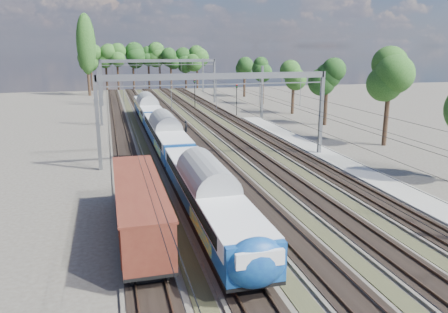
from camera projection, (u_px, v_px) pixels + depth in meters
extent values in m
cube|color=#47423A|center=(122.00, 137.00, 56.61)|extent=(3.00, 130.00, 0.15)
cube|color=black|center=(122.00, 137.00, 56.59)|extent=(2.50, 130.00, 0.06)
cube|color=#473326|center=(116.00, 136.00, 56.38)|extent=(0.08, 130.00, 0.14)
cube|color=#473326|center=(127.00, 135.00, 56.74)|extent=(0.08, 130.00, 0.14)
cube|color=#47423A|center=(156.00, 135.00, 57.74)|extent=(3.00, 130.00, 0.15)
cube|color=black|center=(156.00, 135.00, 57.71)|extent=(2.50, 130.00, 0.06)
cube|color=#473326|center=(151.00, 134.00, 57.51)|extent=(0.08, 130.00, 0.14)
cube|color=#473326|center=(162.00, 134.00, 57.87)|extent=(0.08, 130.00, 0.14)
cube|color=#47423A|center=(190.00, 134.00, 58.86)|extent=(3.00, 130.00, 0.15)
cube|color=black|center=(190.00, 133.00, 58.84)|extent=(2.50, 130.00, 0.06)
cube|color=#473326|center=(185.00, 133.00, 58.63)|extent=(0.08, 130.00, 0.14)
cube|color=#473326|center=(195.00, 132.00, 58.99)|extent=(0.08, 130.00, 0.14)
cube|color=#47423A|center=(222.00, 132.00, 59.99)|extent=(3.00, 130.00, 0.15)
cube|color=black|center=(222.00, 131.00, 59.96)|extent=(2.50, 130.00, 0.06)
cube|color=#473326|center=(217.00, 131.00, 59.76)|extent=(0.08, 130.00, 0.14)
cube|color=#473326|center=(227.00, 130.00, 60.12)|extent=(0.08, 130.00, 0.14)
cube|color=#47423A|center=(253.00, 131.00, 61.11)|extent=(3.00, 130.00, 0.15)
cube|color=black|center=(253.00, 130.00, 61.09)|extent=(2.50, 130.00, 0.06)
cube|color=#473326|center=(248.00, 129.00, 60.88)|extent=(0.08, 130.00, 0.14)
cube|color=#473326|center=(258.00, 129.00, 61.24)|extent=(0.08, 130.00, 0.14)
cube|color=#333321|center=(139.00, 137.00, 57.19)|extent=(1.10, 130.00, 0.05)
cube|color=#333321|center=(173.00, 135.00, 58.31)|extent=(1.10, 130.00, 0.05)
cube|color=#333321|center=(206.00, 133.00, 59.43)|extent=(1.10, 130.00, 0.05)
cube|color=#333321|center=(238.00, 132.00, 60.56)|extent=(1.10, 130.00, 0.05)
cube|color=gray|center=(376.00, 179.00, 38.43)|extent=(3.00, 70.00, 0.30)
cube|color=slate|center=(98.00, 124.00, 40.85)|extent=(0.35, 0.35, 9.00)
cube|color=slate|center=(321.00, 114.00, 46.60)|extent=(0.35, 0.35, 9.00)
cube|color=slate|center=(217.00, 76.00, 42.69)|extent=(23.00, 0.35, 0.60)
cube|color=slate|center=(101.00, 83.00, 85.81)|extent=(0.35, 0.35, 9.00)
cube|color=slate|center=(214.00, 81.00, 91.55)|extent=(0.35, 0.35, 9.00)
cube|color=slate|center=(159.00, 61.00, 87.65)|extent=(23.00, 0.35, 0.60)
cube|color=slate|center=(100.00, 97.00, 64.33)|extent=(0.35, 0.35, 8.50)
cube|color=slate|center=(102.00, 77.00, 106.47)|extent=(0.35, 0.35, 8.50)
cube|color=slate|center=(262.00, 93.00, 70.65)|extent=(0.35, 0.35, 8.50)
cube|color=slate|center=(203.00, 75.00, 112.80)|extent=(0.35, 0.35, 8.50)
cylinder|color=black|center=(119.00, 95.00, 55.28)|extent=(0.03, 130.00, 0.03)
cylinder|color=black|center=(119.00, 87.00, 55.01)|extent=(0.03, 130.00, 0.03)
cylinder|color=black|center=(155.00, 94.00, 56.40)|extent=(0.03, 130.00, 0.03)
cylinder|color=black|center=(155.00, 86.00, 56.13)|extent=(0.03, 130.00, 0.03)
cylinder|color=black|center=(189.00, 93.00, 57.53)|extent=(0.03, 130.00, 0.03)
cylinder|color=black|center=(189.00, 85.00, 57.26)|extent=(0.03, 130.00, 0.03)
cylinder|color=black|center=(222.00, 93.00, 58.65)|extent=(0.03, 130.00, 0.03)
cylinder|color=black|center=(222.00, 84.00, 58.38)|extent=(0.03, 130.00, 0.03)
cylinder|color=black|center=(254.00, 92.00, 59.78)|extent=(0.03, 130.00, 0.03)
cylinder|color=black|center=(254.00, 84.00, 59.51)|extent=(0.03, 130.00, 0.03)
cylinder|color=black|center=(92.00, 78.00, 115.46)|extent=(0.56, 0.56, 6.70)
sphere|color=black|center=(90.00, 57.00, 114.14)|extent=(5.38, 5.38, 5.38)
cylinder|color=black|center=(109.00, 77.00, 117.60)|extent=(0.56, 0.56, 6.76)
sphere|color=black|center=(108.00, 57.00, 116.27)|extent=(4.52, 4.52, 4.52)
cylinder|color=black|center=(118.00, 80.00, 117.45)|extent=(0.56, 0.56, 5.57)
sphere|color=black|center=(117.00, 63.00, 116.36)|extent=(5.14, 5.14, 5.14)
cylinder|color=black|center=(136.00, 77.00, 119.22)|extent=(0.56, 0.56, 6.60)
sphere|color=black|center=(135.00, 57.00, 117.92)|extent=(4.59, 4.59, 4.59)
cylinder|color=black|center=(148.00, 76.00, 120.74)|extent=(0.56, 0.56, 7.10)
sphere|color=black|center=(147.00, 55.00, 119.35)|extent=(4.54, 4.54, 4.54)
cylinder|color=black|center=(158.00, 75.00, 120.04)|extent=(0.56, 0.56, 7.42)
sphere|color=black|center=(158.00, 53.00, 118.58)|extent=(4.42, 4.42, 4.42)
cylinder|color=black|center=(169.00, 77.00, 124.28)|extent=(0.56, 0.56, 5.80)
sphere|color=black|center=(169.00, 61.00, 123.14)|extent=(5.22, 5.22, 5.22)
cylinder|color=black|center=(184.00, 75.00, 122.15)|extent=(0.56, 0.56, 7.44)
sphere|color=black|center=(183.00, 53.00, 120.69)|extent=(4.57, 4.57, 4.57)
cylinder|color=black|center=(198.00, 78.00, 124.99)|extent=(0.56, 0.56, 5.65)
sphere|color=black|center=(198.00, 61.00, 123.88)|extent=(4.19, 4.19, 4.19)
cylinder|color=black|center=(375.00, 119.00, 52.30)|extent=(0.56, 0.56, 6.16)
sphere|color=black|center=(378.00, 77.00, 51.08)|extent=(4.53, 4.53, 4.53)
cylinder|color=black|center=(324.00, 106.00, 65.38)|extent=(0.56, 0.56, 5.67)
sphere|color=black|center=(326.00, 75.00, 64.26)|extent=(4.71, 4.71, 4.71)
cylinder|color=black|center=(284.00, 93.00, 78.20)|extent=(0.56, 0.56, 6.68)
sphere|color=black|center=(285.00, 63.00, 76.89)|extent=(3.41, 3.41, 3.41)
cylinder|color=black|center=(261.00, 88.00, 92.12)|extent=(0.56, 0.56, 5.76)
sphere|color=black|center=(261.00, 66.00, 90.99)|extent=(4.85, 4.85, 4.85)
cylinder|color=black|center=(242.00, 81.00, 105.45)|extent=(0.56, 0.56, 6.80)
sphere|color=black|center=(242.00, 58.00, 104.11)|extent=(3.42, 3.42, 3.42)
cylinder|color=black|center=(87.00, 62.00, 102.93)|extent=(0.70, 0.70, 16.00)
ellipsoid|color=#174316|center=(86.00, 44.00, 101.94)|extent=(4.40, 4.40, 14.08)
cube|color=black|center=(237.00, 265.00, 22.60)|extent=(2.03, 3.04, 0.81)
cube|color=black|center=(188.00, 184.00, 35.88)|extent=(2.03, 3.04, 0.81)
cube|color=navy|center=(207.00, 194.00, 28.87)|extent=(2.84, 20.27, 1.93)
cube|color=silver|center=(207.00, 186.00, 28.74)|extent=(2.92, 19.46, 0.96)
cube|color=black|center=(228.00, 185.00, 29.11)|extent=(0.04, 17.23, 0.71)
cube|color=yellow|center=(224.00, 227.00, 24.82)|extent=(2.94, 5.67, 0.71)
cylinder|color=gray|center=(207.00, 180.00, 28.63)|extent=(2.88, 20.27, 2.88)
cube|color=black|center=(176.00, 163.00, 42.14)|extent=(2.03, 3.04, 0.81)
cube|color=black|center=(158.00, 135.00, 55.43)|extent=(2.03, 3.04, 0.81)
cube|color=navy|center=(165.00, 134.00, 48.41)|extent=(2.84, 20.27, 1.93)
cube|color=silver|center=(165.00, 130.00, 48.29)|extent=(2.92, 19.46, 0.96)
cube|color=black|center=(178.00, 129.00, 48.65)|extent=(0.04, 17.23, 0.71)
cube|color=yellow|center=(171.00, 147.00, 44.36)|extent=(2.94, 5.67, 0.71)
cylinder|color=gray|center=(165.00, 126.00, 48.17)|extent=(2.88, 20.27, 2.88)
cube|color=black|center=(153.00, 126.00, 61.68)|extent=(2.03, 3.04, 0.81)
cube|color=black|center=(144.00, 112.00, 74.97)|extent=(2.03, 3.04, 0.81)
cube|color=navy|center=(148.00, 109.00, 67.95)|extent=(2.84, 20.27, 1.93)
cube|color=silver|center=(148.00, 106.00, 67.83)|extent=(2.92, 19.46, 0.96)
cube|color=black|center=(157.00, 105.00, 68.20)|extent=(0.04, 17.23, 0.71)
cube|color=yellow|center=(151.00, 116.00, 63.90)|extent=(2.94, 5.67, 0.71)
cylinder|color=gray|center=(147.00, 103.00, 67.72)|extent=(2.88, 20.27, 2.88)
ellipsoid|color=navy|center=(256.00, 263.00, 19.55)|extent=(2.88, 1.58, 2.45)
cube|color=black|center=(148.00, 266.00, 22.62)|extent=(1.91, 2.49, 0.67)
cube|color=black|center=(135.00, 205.00, 31.40)|extent=(1.91, 2.49, 0.67)
cube|color=black|center=(140.00, 224.00, 26.90)|extent=(2.58, 13.39, 0.19)
cube|color=#4F1D15|center=(139.00, 204.00, 26.57)|extent=(2.58, 13.39, 2.49)
cube|color=#4F1D15|center=(138.00, 183.00, 26.25)|extent=(2.77, 13.39, 0.11)
imported|color=black|center=(186.00, 127.00, 58.74)|extent=(0.46, 0.69, 1.87)
cylinder|color=black|center=(195.00, 96.00, 81.35)|extent=(0.14, 0.14, 4.98)
cube|color=black|center=(195.00, 81.00, 80.66)|extent=(0.40, 0.32, 0.70)
sphere|color=red|center=(195.00, 80.00, 80.49)|extent=(0.16, 0.16, 0.16)
sphere|color=#0C9919|center=(195.00, 82.00, 80.57)|extent=(0.16, 0.16, 0.16)
cylinder|color=black|center=(237.00, 102.00, 74.51)|extent=(0.13, 0.13, 4.69)
cube|color=black|center=(237.00, 86.00, 73.85)|extent=(0.36, 0.26, 0.66)
sphere|color=red|center=(237.00, 85.00, 73.69)|extent=(0.15, 0.15, 0.15)
sphere|color=#0C9919|center=(237.00, 87.00, 73.77)|extent=(0.15, 0.15, 0.15)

